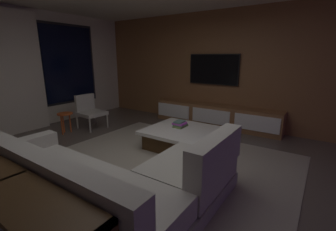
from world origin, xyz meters
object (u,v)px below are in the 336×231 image
(side_stool, at_px, (65,117))
(mounted_tv, at_px, (213,69))
(console_table_behind_couch, at_px, (8,217))
(media_console, at_px, (216,116))
(sectional_couch, at_px, (109,185))
(coffee_table, at_px, (180,138))
(book_stack_on_coffee_table, at_px, (180,124))
(accent_chair_near_window, at_px, (89,110))

(side_stool, bearing_deg, mounted_tv, -42.17)
(side_stool, relative_size, console_table_behind_couch, 0.22)
(media_console, relative_size, console_table_behind_couch, 1.48)
(sectional_couch, height_order, coffee_table, sectional_couch)
(book_stack_on_coffee_table, relative_size, console_table_behind_couch, 0.14)
(accent_chair_near_window, xyz_separation_m, console_table_behind_couch, (-2.76, -2.59, -0.02))
(sectional_couch, bearing_deg, media_console, 4.37)
(accent_chair_near_window, height_order, media_console, accent_chair_near_window)
(media_console, relative_size, mounted_tv, 2.48)
(accent_chair_near_window, bearing_deg, side_stool, 173.20)
(side_stool, bearing_deg, accent_chair_near_window, -6.80)
(console_table_behind_couch, bearing_deg, coffee_table, 3.24)
(book_stack_on_coffee_table, xyz_separation_m, side_stool, (-0.83, 2.42, -0.04))
(media_console, bearing_deg, mounted_tv, 47.55)
(sectional_couch, height_order, side_stool, sectional_couch)
(book_stack_on_coffee_table, height_order, media_console, media_console)
(sectional_couch, relative_size, side_stool, 5.43)
(sectional_couch, height_order, media_console, sectional_couch)
(media_console, distance_m, mounted_tv, 1.13)
(coffee_table, relative_size, mounted_tv, 0.93)
(accent_chair_near_window, bearing_deg, media_console, -53.81)
(accent_chair_near_window, height_order, side_stool, accent_chair_near_window)
(sectional_couch, xyz_separation_m, media_console, (3.63, 0.28, -0.04))
(mounted_tv, bearing_deg, side_stool, 137.83)
(coffee_table, xyz_separation_m, media_console, (1.65, -0.01, 0.06))
(media_console, bearing_deg, coffee_table, 179.50)
(mounted_tv, bearing_deg, sectional_couch, -172.89)
(book_stack_on_coffee_table, bearing_deg, console_table_behind_couch, -175.54)
(sectional_couch, relative_size, book_stack_on_coffee_table, 8.49)
(book_stack_on_coffee_table, xyz_separation_m, console_table_behind_couch, (-3.01, -0.23, 0.00))
(accent_chair_near_window, xyz_separation_m, mounted_tv, (1.97, -2.24, 0.92))
(sectional_couch, height_order, console_table_behind_couch, sectional_couch)
(accent_chair_near_window, relative_size, console_table_behind_couch, 0.37)
(sectional_couch, xyz_separation_m, book_stack_on_coffee_table, (2.09, 0.36, 0.12))
(coffee_table, distance_m, side_stool, 2.60)
(sectional_couch, distance_m, side_stool, 3.06)
(book_stack_on_coffee_table, relative_size, media_console, 0.09)
(sectional_couch, distance_m, coffee_table, 2.01)
(coffee_table, xyz_separation_m, mounted_tv, (1.83, 0.18, 1.16))
(sectional_couch, bearing_deg, book_stack_on_coffee_table, 9.84)
(book_stack_on_coffee_table, bearing_deg, coffee_table, -146.77)
(book_stack_on_coffee_table, xyz_separation_m, media_console, (1.54, -0.09, -0.16))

